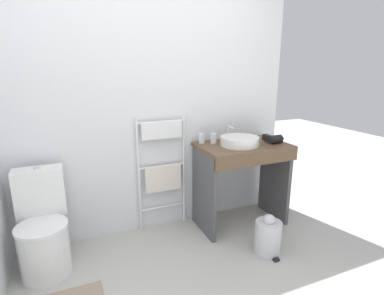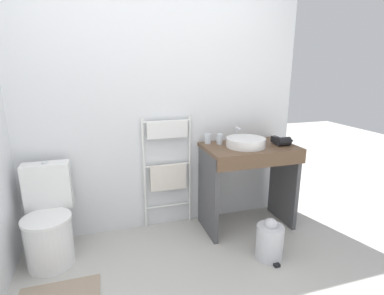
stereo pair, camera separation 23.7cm
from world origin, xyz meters
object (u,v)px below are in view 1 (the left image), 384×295
Objects in this scene: toilet at (43,232)px; towel_radiator at (162,162)px; trash_bin at (268,236)px; cup_near_edge at (213,138)px; cup_near_wall at (202,138)px; hair_dryer at (275,139)px; sink_basin at (240,141)px.

towel_radiator is at bearing 13.81° from toilet.
trash_bin is at bearing -16.72° from toilet.
cup_near_wall is at bearing 153.75° from cup_near_edge.
hair_dryer is at bearing -1.62° from toilet.
cup_near_edge is 1.04m from trash_bin.
sink_basin and hair_dryer have the same top height.
hair_dryer is (0.57, -0.23, -0.01)m from cup_near_edge.
toilet is 4.39× the size of hair_dryer.
sink_basin is at bearing -21.00° from towel_radiator.
trash_bin is at bearing -128.71° from hair_dryer.
cup_near_wall is 0.27× the size of trash_bin.
towel_radiator is 0.55m from cup_near_edge.
cup_near_edge reaches higher than toilet.
cup_near_wall is at bearing 144.14° from sink_basin.
trash_bin is (0.69, -0.80, -0.53)m from towel_radiator.
toilet is 0.72× the size of towel_radiator.
towel_radiator reaches higher than cup_near_wall.
sink_basin is at bearing -0.09° from toilet.
hair_dryer is (0.37, -0.06, -0.00)m from sink_basin.
hair_dryer is at bearing -16.96° from towel_radiator.
toilet reaches higher than trash_bin.
towel_radiator reaches higher than cup_near_edge.
cup_near_wall is 0.73m from hair_dryer.
trash_bin is (1.77, -0.53, -0.17)m from toilet.
hair_dryer is (1.07, -0.33, 0.20)m from towel_radiator.
hair_dryer is at bearing -21.62° from cup_near_edge.
trash_bin is at bearing -74.66° from cup_near_edge.
towel_radiator is at bearing 163.04° from hair_dryer.
sink_basin is 2.01× the size of hair_dryer.
sink_basin is (1.78, -0.00, 0.57)m from toilet.
toilet is at bearing 163.28° from trash_bin.
towel_radiator is at bearing 172.92° from cup_near_wall.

